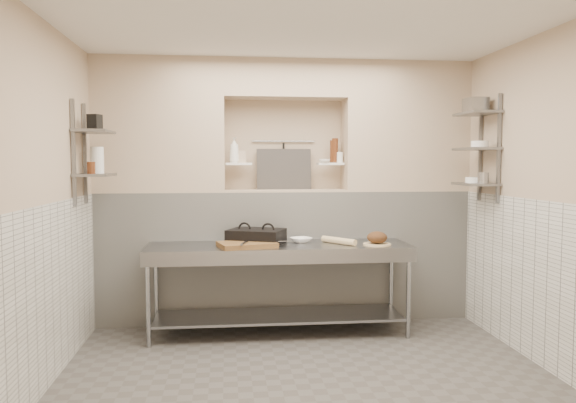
{
  "coord_description": "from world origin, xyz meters",
  "views": [
    {
      "loc": [
        -0.63,
        -4.31,
        1.72
      ],
      "look_at": [
        -0.06,
        0.9,
        1.35
      ],
      "focal_mm": 35.0,
      "sensor_mm": 36.0,
      "label": 1
    }
  ],
  "objects": [
    {
      "name": "backwall_header",
      "position": [
        0.0,
        1.75,
        2.6
      ],
      "size": [
        1.3,
        0.4,
        0.4
      ],
      "primitive_type": "cube",
      "color": "tan",
      "rests_on": "backwall_lower"
    },
    {
      "name": "wainscot_right",
      "position": [
        1.99,
        0.0,
        0.7
      ],
      "size": [
        0.02,
        3.9,
        1.4
      ],
      "primitive_type": "cube",
      "color": "silver",
      "rests_on": "floor"
    },
    {
      "name": "jar_left",
      "position": [
        -1.84,
        0.9,
        1.67
      ],
      "size": [
        0.07,
        0.07,
        0.11
      ],
      "primitive_type": "cylinder",
      "color": "#4F2511",
      "rests_on": "wall_shelf_left_lower"
    },
    {
      "name": "jug_left",
      "position": [
        -1.84,
        1.14,
        1.74
      ],
      "size": [
        0.12,
        0.12,
        0.25
      ],
      "primitive_type": "cylinder",
      "color": "white",
      "rests_on": "wall_shelf_left_lower"
    },
    {
      "name": "wall_right",
      "position": [
        2.05,
        0.0,
        1.4
      ],
      "size": [
        0.1,
        3.9,
        2.8
      ],
      "primitive_type": "cube",
      "color": "tan",
      "rests_on": "ground"
    },
    {
      "name": "shelf_rail_left_b",
      "position": [
        -1.98,
        0.85,
        1.8
      ],
      "size": [
        0.03,
        0.03,
        0.95
      ],
      "primitive_type": "cube",
      "color": "slate",
      "rests_on": "wall_left"
    },
    {
      "name": "prep_table",
      "position": [
        -0.12,
        1.18,
        0.64
      ],
      "size": [
        2.6,
        0.7,
        0.9
      ],
      "color": "gray",
      "rests_on": "floor"
    },
    {
      "name": "tongs",
      "position": [
        -0.46,
        0.97,
        0.96
      ],
      "size": [
        0.09,
        0.25,
        0.02
      ],
      "primitive_type": "cylinder",
      "rotation": [
        1.57,
        0.0,
        -0.28
      ],
      "color": "gray",
      "rests_on": "cutting_board"
    },
    {
      "name": "bottle_soap",
      "position": [
        -0.55,
        1.74,
        1.85
      ],
      "size": [
        0.14,
        0.14,
        0.27
      ],
      "primitive_type": "imported",
      "rotation": [
        0.0,
        0.0,
        0.37
      ],
      "color": "white",
      "rests_on": "alcove_shelf_left"
    },
    {
      "name": "shelf_rail_left_a",
      "position": [
        -1.98,
        1.25,
        1.8
      ],
      "size": [
        0.03,
        0.03,
        0.95
      ],
      "primitive_type": "cube",
      "color": "slate",
      "rests_on": "wall_left"
    },
    {
      "name": "canister_right",
      "position": [
        1.84,
        0.89,
        1.57
      ],
      "size": [
        0.11,
        0.11,
        0.11
      ],
      "primitive_type": "cylinder",
      "color": "gray",
      "rests_on": "wall_shelf_right_lower"
    },
    {
      "name": "bowl_right",
      "position": [
        1.84,
        1.07,
        1.54
      ],
      "size": [
        0.18,
        0.18,
        0.06
      ],
      "primitive_type": "cylinder",
      "color": "white",
      "rests_on": "wall_shelf_right_lower"
    },
    {
      "name": "condiment_b",
      "position": [
        0.55,
        1.77,
        1.85
      ],
      "size": [
        0.07,
        0.07,
        0.27
      ],
      "primitive_type": "cylinder",
      "color": "#4F2511",
      "rests_on": "alcove_shelf_right"
    },
    {
      "name": "backwall_lower",
      "position": [
        0.0,
        1.75,
        0.7
      ],
      "size": [
        4.0,
        0.4,
        1.4
      ],
      "primitive_type": "cube",
      "color": "silver",
      "rests_on": "floor"
    },
    {
      "name": "bowl_alcove",
      "position": [
        0.43,
        1.7,
        1.73
      ],
      "size": [
        0.14,
        0.14,
        0.04
      ],
      "primitive_type": "imported",
      "rotation": [
        0.0,
        0.0,
        0.19
      ],
      "color": "white",
      "rests_on": "alcove_shelf_right"
    },
    {
      "name": "shelf_rail_right_b",
      "position": [
        1.98,
        0.85,
        1.85
      ],
      "size": [
        0.03,
        0.03,
        1.05
      ],
      "primitive_type": "cube",
      "color": "slate",
      "rests_on": "wall_right"
    },
    {
      "name": "basket_right",
      "position": [
        1.84,
        1.09,
        2.28
      ],
      "size": [
        0.19,
        0.23,
        0.14
      ],
      "primitive_type": "cube",
      "rotation": [
        0.0,
        0.0,
        0.03
      ],
      "color": "gray",
      "rests_on": "wall_shelf_right_upper"
    },
    {
      "name": "wall_shelf_right_mid",
      "position": [
        1.84,
        1.05,
        1.85
      ],
      "size": [
        0.3,
        0.5,
        0.02
      ],
      "primitive_type": "cube",
      "color": "slate",
      "rests_on": "wall_right"
    },
    {
      "name": "bowl_right_mid",
      "position": [
        1.84,
        0.97,
        1.89
      ],
      "size": [
        0.17,
        0.17,
        0.06
      ],
      "primitive_type": "cylinder",
      "color": "white",
      "rests_on": "wall_shelf_right_mid"
    },
    {
      "name": "bread_loaf",
      "position": [
        0.84,
        1.06,
        0.98
      ],
      "size": [
        0.2,
        0.2,
        0.12
      ],
      "primitive_type": "ellipsoid",
      "color": "#4C2D19",
      "rests_on": "bread_board"
    },
    {
      "name": "wall_shelf_left_lower",
      "position": [
        -1.84,
        1.05,
        1.6
      ],
      "size": [
        0.3,
        0.5,
        0.02
      ],
      "primitive_type": "cube",
      "color": "slate",
      "rests_on": "wall_left"
    },
    {
      "name": "backwall_pillar_left",
      "position": [
        -1.33,
        1.75,
        2.1
      ],
      "size": [
        1.35,
        0.4,
        1.4
      ],
      "primitive_type": "cube",
      "color": "tan",
      "rests_on": "backwall_lower"
    },
    {
      "name": "wall_shelf_right_upper",
      "position": [
        1.84,
        1.05,
        2.2
      ],
      "size": [
        0.3,
        0.5,
        0.03
      ],
      "primitive_type": "cube",
      "color": "slate",
      "rests_on": "wall_right"
    },
    {
      "name": "condiment_a",
      "position": [
        0.53,
        1.79,
        1.83
      ],
      "size": [
        0.07,
        0.07,
        0.24
      ],
      "primitive_type": "cylinder",
      "color": "#4F2511",
      "rests_on": "alcove_shelf_right"
    },
    {
      "name": "rolling_pin",
      "position": [
        0.48,
        1.18,
        0.93
      ],
      "size": [
        0.31,
        0.37,
        0.06
      ],
      "primitive_type": "cylinder",
      "rotation": [
        1.57,
        0.0,
        0.66
      ],
      "color": "#D4B986",
      "rests_on": "prep_table"
    },
    {
      "name": "knife_blade",
      "position": [
        -0.14,
        1.11,
        0.95
      ],
      "size": [
        0.26,
        0.04,
        0.01
      ],
      "primitive_type": "cube",
      "rotation": [
        0.0,
        0.0,
        0.03
      ],
      "color": "gray",
      "rests_on": "cutting_board"
    },
    {
      "name": "wall_left",
      "position": [
        -2.05,
        0.0,
        1.4
      ],
      "size": [
        0.1,
        3.9,
        2.8
      ],
      "primitive_type": "cube",
      "color": "tan",
      "rests_on": "ground"
    },
    {
      "name": "splash_panel",
      "position": [
        0.0,
        1.85,
        1.64
      ],
      "size": [
        0.6,
        0.08,
        0.45
      ],
      "primitive_type": "cube",
      "rotation": [
        -0.14,
        0.0,
        0.0
      ],
      "color": "#383330",
      "rests_on": "alcove_sill"
    },
    {
      "name": "wainscot_left",
      "position": [
        -1.99,
        0.0,
        0.7
      ],
      "size": [
        0.02,
        3.9,
        1.4
      ],
      "primitive_type": "cube",
      "color": "silver",
      "rests_on": "floor"
    },
    {
      "name": "floor",
      "position": [
        0.0,
        0.0,
        -0.05
      ],
      "size": [
        4.0,
        3.9,
        0.1
      ],
      "primitive_type": "cube",
      "color": "#46433E",
      "rests_on": "ground"
    },
    {
      "name": "condiment_c",
      "position": [
        0.6,
        1.73,
        1.77
      ],
      "size": [
        0.07,
        0.07,
        0.12
      ],
      "primitive_type": "cylinder",
      "color": "white",
      "rests_on": "alcove_shelf_right"
    },
    {
      "name": "wall_shelf_right_lower",
      "position": [
        1.84,
        1.05,
        1.5
      ],
      "size": [
        0.3,
        0.5,
        0.02
      ],
      "primitive_type": "cube",
      "color": "slate",
      "rests_on": "wall_right"
    },
    {
      "name": "box_left_upper",
      "position": [
        -1.84,
        1.08,
        2.09
      ],
      "size": [
        0.13,
        0.13,
        0.15
      ],
      "primitive_type": "cube",
      "rotation": [
        0.0,
        0.0,
        -0.35
      ],
      "color": "black",
      "rests_on": "wall_shelf_left_upper"
    },
    {
      "name": "alcove_shelf_right",
      "position": [
        0.5,
        1.75,
        1.7
      ],
      "size": [
        0.28,
        0.16,
        0.02
      ],
      "primitive_type": "cube",
      "color": "white",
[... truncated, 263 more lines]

